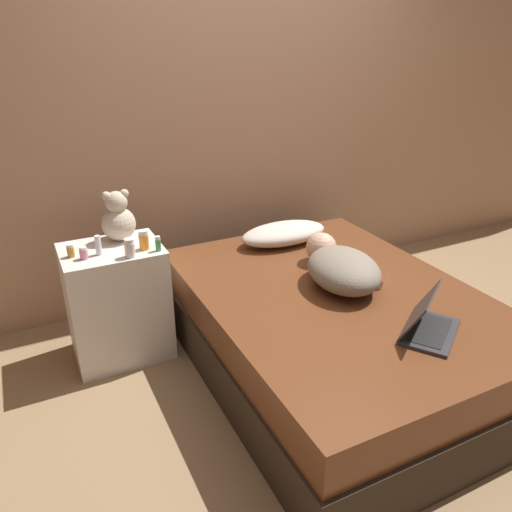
% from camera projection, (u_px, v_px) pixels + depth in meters
% --- Properties ---
extents(ground_plane, '(12.00, 12.00, 0.00)m').
position_uv_depth(ground_plane, '(331.00, 367.00, 2.87)').
color(ground_plane, '#937551').
extents(wall_back, '(8.00, 0.06, 2.60)m').
position_uv_depth(wall_back, '(238.00, 107.00, 3.35)').
color(wall_back, tan).
rests_on(wall_back, ground_plane).
extents(bed, '(1.41, 1.91, 0.50)m').
position_uv_depth(bed, '(333.00, 330.00, 2.77)').
color(bed, '#2D2319').
rests_on(bed, ground_plane).
extents(nightstand, '(0.54, 0.42, 0.68)m').
position_uv_depth(nightstand, '(118.00, 302.00, 2.87)').
color(nightstand, silver).
rests_on(nightstand, ground_plane).
extents(pillow, '(0.59, 0.29, 0.13)m').
position_uv_depth(pillow, '(284.00, 233.00, 3.25)').
color(pillow, beige).
rests_on(pillow, bed).
extents(person_lying, '(0.46, 0.69, 0.20)m').
position_uv_depth(person_lying, '(341.00, 267.00, 2.72)').
color(person_lying, gray).
rests_on(person_lying, bed).
extents(laptop, '(0.40, 0.37, 0.21)m').
position_uv_depth(laptop, '(426.00, 323.00, 2.28)').
color(laptop, '#333338').
rests_on(laptop, bed).
extents(teddy_bear, '(0.19, 0.19, 0.29)m').
position_uv_depth(teddy_bear, '(118.00, 219.00, 2.80)').
color(teddy_bear, beige).
rests_on(teddy_bear, nightstand).
extents(bottle_pink, '(0.04, 0.04, 0.07)m').
position_uv_depth(bottle_pink, '(84.00, 253.00, 2.59)').
color(bottle_pink, pink).
rests_on(bottle_pink, nightstand).
extents(bottle_white, '(0.06, 0.06, 0.10)m').
position_uv_depth(bottle_white, '(130.00, 248.00, 2.61)').
color(bottle_white, white).
rests_on(bottle_white, nightstand).
extents(bottle_amber, '(0.04, 0.04, 0.07)m').
position_uv_depth(bottle_amber, '(71.00, 251.00, 2.62)').
color(bottle_amber, gold).
rests_on(bottle_amber, nightstand).
extents(bottle_green, '(0.03, 0.03, 0.08)m').
position_uv_depth(bottle_green, '(158.00, 244.00, 2.69)').
color(bottle_green, '#3D8E4C').
rests_on(bottle_green, nightstand).
extents(bottle_clear, '(0.03, 0.03, 0.11)m').
position_uv_depth(bottle_clear, '(98.00, 245.00, 2.63)').
color(bottle_clear, silver).
rests_on(bottle_clear, nightstand).
extents(bottle_orange, '(0.05, 0.05, 0.11)m').
position_uv_depth(bottle_orange, '(144.00, 240.00, 2.70)').
color(bottle_orange, orange).
rests_on(bottle_orange, nightstand).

